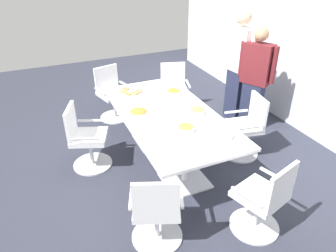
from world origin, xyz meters
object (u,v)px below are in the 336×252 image
at_px(person_standing_1, 255,79).
at_px(snack_bowl_pretzels, 139,113).
at_px(office_chair_5, 174,92).
at_px(napkin_pile, 166,115).
at_px(snack_bowl_cookies, 197,110).
at_px(plate_stack, 224,136).
at_px(office_chair_0, 112,96).
at_px(snack_bowl_chips_orange, 173,92).
at_px(conference_table, 168,121).
at_px(office_chair_4, 246,129).
at_px(office_chair_2, 157,213).
at_px(snack_bowl_chips_yellow, 186,128).
at_px(person_standing_0, 239,65).
at_px(office_chair_1, 86,140).
at_px(office_chair_3, 263,202).
at_px(donut_platter, 131,91).

height_order(person_standing_1, snack_bowl_pretzels, person_standing_1).
height_order(office_chair_5, napkin_pile, office_chair_5).
distance_m(snack_bowl_cookies, plate_stack, 0.67).
bearing_deg(office_chair_0, person_standing_1, 132.41).
bearing_deg(snack_bowl_chips_orange, conference_table, -31.95).
xyz_separation_m(office_chair_4, snack_bowl_pretzels, (-0.38, -1.48, 0.40)).
bearing_deg(office_chair_2, snack_bowl_chips_yellow, 69.71).
bearing_deg(office_chair_2, snack_bowl_chips_orange, 82.57).
relative_size(office_chair_5, snack_bowl_pretzels, 3.55).
distance_m(office_chair_0, snack_bowl_pretzels, 1.59).
bearing_deg(person_standing_0, snack_bowl_chips_orange, 92.04).
bearing_deg(person_standing_1, plate_stack, 104.14).
height_order(office_chair_1, office_chair_3, same).
distance_m(office_chair_0, napkin_pile, 1.77).
height_order(office_chair_2, plate_stack, office_chair_2).
height_order(office_chair_3, snack_bowl_chips_yellow, office_chair_3).
bearing_deg(office_chair_2, office_chair_0, 105.26).
bearing_deg(snack_bowl_chips_orange, office_chair_5, 154.33).
xyz_separation_m(office_chair_4, person_standing_0, (-1.01, 0.51, 0.58)).
distance_m(person_standing_0, donut_platter, 1.85).
xyz_separation_m(person_standing_1, snack_bowl_cookies, (0.47, -1.30, -0.08)).
bearing_deg(conference_table, office_chair_2, -28.34).
distance_m(snack_bowl_chips_orange, snack_bowl_pretzels, 0.82).
relative_size(office_chair_2, person_standing_0, 0.49).
xyz_separation_m(donut_platter, napkin_pile, (0.95, 0.16, 0.01)).
distance_m(office_chair_3, office_chair_5, 2.93).
bearing_deg(snack_bowl_chips_orange, person_standing_1, 82.14).
bearing_deg(office_chair_4, office_chair_2, 129.15).
xyz_separation_m(office_chair_1, office_chair_4, (0.63, 2.17, 0.00)).
bearing_deg(snack_bowl_pretzels, person_standing_1, 96.62).
bearing_deg(person_standing_0, donut_platter, 77.99).
bearing_deg(snack_bowl_cookies, snack_bowl_chips_yellow, -43.73).
height_order(office_chair_0, office_chair_1, same).
relative_size(donut_platter, napkin_pile, 2.06).
xyz_separation_m(snack_bowl_chips_orange, snack_bowl_chips_yellow, (1.02, -0.30, -0.01)).
bearing_deg(office_chair_4, plate_stack, 135.25).
xyz_separation_m(person_standing_0, plate_stack, (1.53, -1.25, -0.21)).
xyz_separation_m(office_chair_1, plate_stack, (1.15, 1.43, 0.37)).
bearing_deg(snack_bowl_chips_yellow, office_chair_3, 18.43).
relative_size(person_standing_1, snack_bowl_cookies, 7.75).
xyz_separation_m(office_chair_4, snack_bowl_chips_orange, (-0.80, -0.78, 0.40)).
bearing_deg(snack_bowl_chips_orange, office_chair_0, -149.01).
distance_m(office_chair_4, person_standing_0, 1.27).
height_order(office_chair_3, plate_stack, office_chair_3).
height_order(snack_bowl_cookies, donut_platter, snack_bowl_cookies).
xyz_separation_m(office_chair_2, snack_bowl_pretzels, (-1.37, 0.31, 0.40)).
relative_size(person_standing_0, snack_bowl_cookies, 8.61).
bearing_deg(donut_platter, office_chair_5, 115.60).
bearing_deg(office_chair_5, napkin_pile, 77.15).
bearing_deg(snack_bowl_chips_yellow, snack_bowl_pretzels, -146.45).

